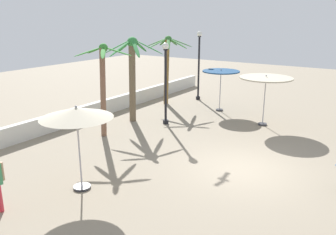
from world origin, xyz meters
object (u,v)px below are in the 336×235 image
object	(u,v)px
patio_umbrella_0	(266,80)
patio_umbrella_2	(221,74)
lamp_post_1	(166,79)
palm_tree_1	(103,77)
palm_tree_0	(167,59)
palm_tree_2	(132,69)
patio_umbrella_1	(77,114)
lamp_post_2	(199,61)

from	to	relation	value
patio_umbrella_0	patio_umbrella_2	size ratio (longest dim) A/B	1.06
lamp_post_1	patio_umbrella_2	bearing A→B (deg)	-16.94
patio_umbrella_0	lamp_post_1	bearing A→B (deg)	120.88
patio_umbrella_0	lamp_post_1	distance (m)	4.85
patio_umbrella_2	palm_tree_1	xyz separation A→B (m)	(-6.78, 2.47, 0.52)
palm_tree_0	palm_tree_2	distance (m)	4.16
patio_umbrella_0	lamp_post_1	world-z (taller)	lamp_post_1
patio_umbrella_0	palm_tree_1	bearing A→B (deg)	134.90
patio_umbrella_0	palm_tree_2	bearing A→B (deg)	116.55
patio_umbrella_0	patio_umbrella_2	distance (m)	3.29
patio_umbrella_1	palm_tree_2	size ratio (longest dim) A/B	0.63
lamp_post_1	lamp_post_2	distance (m)	5.75
lamp_post_1	palm_tree_1	bearing A→B (deg)	156.21
palm_tree_1	lamp_post_1	world-z (taller)	palm_tree_1
patio_umbrella_0	palm_tree_0	xyz separation A→B (m)	(1.18, 6.51, 0.44)
lamp_post_1	palm_tree_2	bearing A→B (deg)	104.63
patio_umbrella_0	lamp_post_2	world-z (taller)	lamp_post_2
patio_umbrella_2	palm_tree_2	bearing A→B (deg)	145.97
patio_umbrella_0	palm_tree_1	world-z (taller)	palm_tree_1
patio_umbrella_0	palm_tree_0	distance (m)	6.63
palm_tree_2	lamp_post_1	xyz separation A→B (m)	(0.45, -1.72, -0.42)
palm_tree_0	lamp_post_2	distance (m)	2.25
patio_umbrella_0	palm_tree_2	distance (m)	6.59
patio_umbrella_2	lamp_post_2	bearing A→B (deg)	53.14
patio_umbrella_0	patio_umbrella_1	xyz separation A→B (m)	(-9.71, 2.51, 0.17)
palm_tree_2	lamp_post_2	distance (m)	6.09
lamp_post_2	palm_tree_0	bearing A→B (deg)	150.24
palm_tree_2	lamp_post_2	bearing A→B (deg)	-4.65
palm_tree_2	lamp_post_1	world-z (taller)	palm_tree_2
patio_umbrella_0	patio_umbrella_1	distance (m)	10.03
patio_umbrella_2	lamp_post_2	distance (m)	3.01
palm_tree_2	patio_umbrella_1	bearing A→B (deg)	-153.48
patio_umbrella_1	lamp_post_2	world-z (taller)	lamp_post_2
patio_umbrella_2	palm_tree_1	size ratio (longest dim) A/B	0.58
patio_umbrella_1	palm_tree_0	world-z (taller)	palm_tree_0
patio_umbrella_0	palm_tree_2	world-z (taller)	palm_tree_2
patio_umbrella_0	patio_umbrella_1	size ratio (longest dim) A/B	0.94
lamp_post_1	lamp_post_2	xyz separation A→B (m)	(5.61, 1.23, 0.20)
patio_umbrella_2	lamp_post_2	size ratio (longest dim) A/B	0.55
patio_umbrella_2	lamp_post_1	xyz separation A→B (m)	(-3.82, 1.16, 0.15)
patio_umbrella_1	palm_tree_2	world-z (taller)	palm_tree_2
palm_tree_1	patio_umbrella_2	bearing A→B (deg)	-20.00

